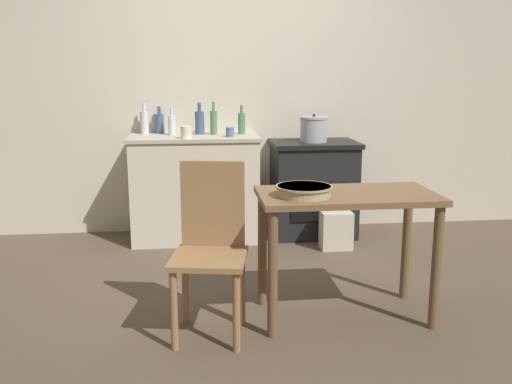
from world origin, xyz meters
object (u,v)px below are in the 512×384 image
Objects in this scene: mixing_bowl_large at (304,190)px; cup_right at (186,132)px; bottle_center_right at (242,123)px; chair at (211,245)px; flour_sack at (336,230)px; bottle_far_left at (214,122)px; bottle_left at (160,123)px; bottle_center_left at (200,122)px; stove at (313,188)px; bottle_center at (145,122)px; bottle_mid_left at (172,125)px; cup_mid_right at (230,132)px; work_table at (346,216)px; stock_pot at (314,129)px.

mixing_bowl_large is 3.17× the size of cup_right.
chair is at bearing -100.21° from bottle_center_right.
mixing_bowl_large reaches higher than flour_sack.
bottle_far_left reaches higher than bottle_left.
stove is at bearing -5.03° from bottle_center_left.
mixing_bowl_large is 1.14× the size of bottle_far_left.
bottle_far_left reaches higher than bottle_center_left.
bottle_center reaches higher than chair.
bottle_mid_left reaches higher than mixing_bowl_large.
bottle_center_left is at bearing 175.44° from bottle_center_right.
bottle_center_left is (0.24, 0.03, 0.02)m from bottle_mid_left.
stove is 2.99× the size of bottle_far_left.
bottle_center is at bearing 170.01° from bottle_far_left.
bottle_far_left is 2.78× the size of cup_right.
bottle_left is at bearing 113.99° from mixing_bowl_large.
cup_right is at bearing -166.19° from cup_mid_right.
mixing_bowl_large is at bearing 15.81° from chair.
flour_sack is 1.21m from cup_mid_right.
bottle_left is (-1.17, 1.96, 0.38)m from work_table.
work_table is 3.28× the size of flour_sack.
flour_sack is at bearing -34.96° from bottle_center_right.
flour_sack is 1.25× the size of bottle_center_right.
bottle_center_right is 0.56m from cup_right.
bottle_mid_left reaches higher than cup_mid_right.
cup_mid_right reaches higher than stove.
bottle_left is at bearing 128.29° from bottle_mid_left.
work_table is 1.41m from flour_sack.
mixing_bowl_large is at bearing -166.94° from work_table.
bottle_center is (-0.60, 0.11, -0.00)m from bottle_far_left.
stock_pot is 1.06× the size of bottle_mid_left.
bottle_far_left is 0.36m from bottle_mid_left.
work_table is 1.75m from cup_mid_right.
bottle_center is at bearing 132.66° from cup_right.
bottle_center_left reaches higher than cup_right.
bottle_far_left is 3.60× the size of cup_mid_right.
cup_right is (-0.93, 1.53, 0.34)m from work_table.
bottle_mid_left reaches higher than cup_right.
bottle_center_right is at bearing 145.04° from flour_sack.
stock_pot is at bearing -4.39° from bottle_mid_left.
stove is at bearing -3.97° from bottle_far_left.
bottle_left is at bearing 161.85° from bottle_center_left.
bottle_center_left reaches higher than cup_mid_right.
bottle_center is (-0.49, 2.04, 0.50)m from chair.
stove is 0.53m from stock_pot.
bottle_left is at bearing 171.45° from stove.
bottle_mid_left is 0.85× the size of bottle_center.
work_table is at bearing -102.36° from flour_sack.
bottle_left is 3.00× the size of cup_mid_right.
bottle_center_left is 2.69× the size of cup_right.
bottle_mid_left is (-1.05, 1.82, 0.37)m from work_table.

